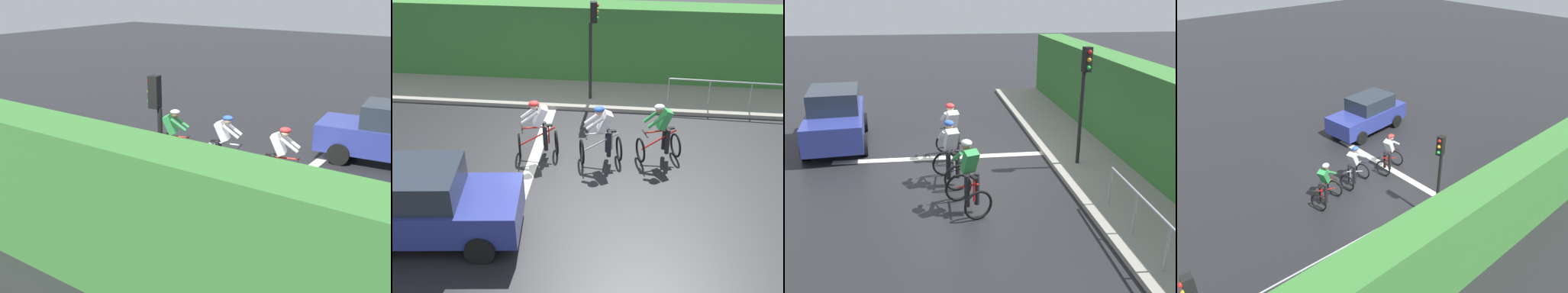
% 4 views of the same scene
% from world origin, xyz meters
% --- Properties ---
extents(ground_plane, '(80.00, 80.00, 0.00)m').
position_xyz_m(ground_plane, '(0.00, 0.00, 0.00)').
color(ground_plane, black).
extents(sidewalk_kerb, '(2.80, 22.93, 0.12)m').
position_xyz_m(sidewalk_kerb, '(-4.11, 2.00, 0.06)').
color(sidewalk_kerb, gray).
rests_on(sidewalk_kerb, ground).
extents(stone_wall_low, '(0.44, 22.93, 0.45)m').
position_xyz_m(stone_wall_low, '(-5.01, 2.00, 0.23)').
color(stone_wall_low, tan).
rests_on(stone_wall_low, ground).
extents(hedge_wall, '(1.10, 22.93, 2.73)m').
position_xyz_m(hedge_wall, '(-5.31, 2.00, 1.37)').
color(hedge_wall, '#387533').
rests_on(hedge_wall, ground).
extents(road_marking_stop_line, '(7.00, 0.30, 0.01)m').
position_xyz_m(road_marking_stop_line, '(0.00, -0.60, 0.00)').
color(road_marking_stop_line, silver).
rests_on(road_marking_stop_line, ground).
extents(cyclist_lead, '(1.01, 1.25, 1.66)m').
position_xyz_m(cyclist_lead, '(-0.11, 2.81, 0.80)').
color(cyclist_lead, black).
rests_on(cyclist_lead, ground).
extents(cyclist_second, '(0.93, 1.22, 1.66)m').
position_xyz_m(cyclist_second, '(0.18, 1.26, 0.80)').
color(cyclist_second, black).
rests_on(cyclist_second, ground).
extents(cyclist_mid, '(0.93, 1.22, 1.66)m').
position_xyz_m(cyclist_mid, '(0.04, -0.48, 0.80)').
color(cyclist_mid, black).
rests_on(cyclist_mid, ground).
extents(car_navy, '(2.22, 4.26, 1.76)m').
position_xyz_m(car_navy, '(3.62, -2.36, 0.87)').
color(car_navy, navy).
rests_on(car_navy, ground).
extents(traffic_light_near_crossing, '(0.23, 0.31, 3.34)m').
position_xyz_m(traffic_light_near_crossing, '(-3.42, 0.64, 2.22)').
color(traffic_light_near_crossing, black).
rests_on(traffic_light_near_crossing, ground).
extents(pedestrian_railing_kerbside, '(0.17, 3.90, 1.03)m').
position_xyz_m(pedestrian_railing_kerbside, '(-3.21, 5.06, 0.80)').
color(pedestrian_railing_kerbside, '#999EA3').
rests_on(pedestrian_railing_kerbside, ground).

